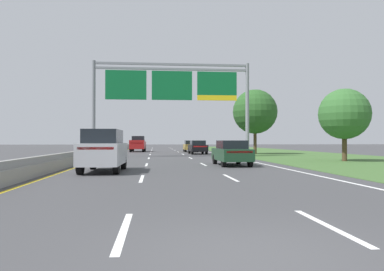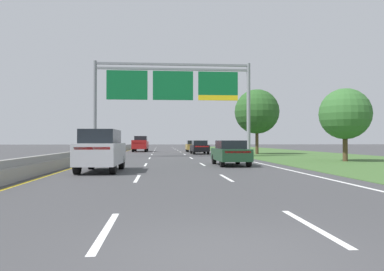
% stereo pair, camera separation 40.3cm
% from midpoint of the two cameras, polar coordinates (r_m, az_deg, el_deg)
% --- Properties ---
extents(ground_plane, '(220.00, 220.00, 0.00)m').
position_cam_midpoint_polar(ground_plane, '(40.23, -4.02, -2.99)').
color(ground_plane, '#3D3D3F').
extents(lane_striping, '(11.96, 106.00, 0.01)m').
position_cam_midpoint_polar(lane_striping, '(39.77, -4.00, -3.01)').
color(lane_striping, white).
rests_on(lane_striping, ground).
extents(grass_verge_right, '(14.00, 110.00, 0.02)m').
position_cam_midpoint_polar(grass_verge_right, '(42.94, 14.95, -2.81)').
color(grass_verge_right, '#3D602D').
rests_on(grass_verge_right, ground).
extents(median_barrier_concrete, '(0.60, 110.00, 0.85)m').
position_cam_midpoint_polar(median_barrier_concrete, '(40.58, -13.38, -2.45)').
color(median_barrier_concrete, gray).
rests_on(median_barrier_concrete, ground).
extents(overhead_sign_gantry, '(15.06, 0.42, 9.09)m').
position_cam_midpoint_polar(overhead_sign_gantry, '(36.40, -3.35, 6.94)').
color(overhead_sign_gantry, gray).
rests_on(overhead_sign_gantry, ground).
extents(pickup_truck_red, '(2.13, 5.45, 2.20)m').
position_cam_midpoint_polar(pickup_truck_red, '(53.71, -8.36, -1.28)').
color(pickup_truck_red, maroon).
rests_on(pickup_truck_red, ground).
extents(car_black_right_lane_sedan, '(1.90, 4.43, 1.57)m').
position_cam_midpoint_polar(car_black_right_lane_sedan, '(43.82, 0.60, -1.74)').
color(car_black_right_lane_sedan, black).
rests_on(car_black_right_lane_sedan, ground).
extents(car_darkgreen_right_lane_sedan, '(1.89, 4.43, 1.57)m').
position_cam_midpoint_polar(car_darkgreen_right_lane_sedan, '(23.95, 5.49, -2.55)').
color(car_darkgreen_right_lane_sedan, '#193D23').
rests_on(car_darkgreen_right_lane_sedan, ground).
extents(car_silver_left_lane_suv, '(2.01, 4.74, 2.11)m').
position_cam_midpoint_polar(car_silver_left_lane_suv, '(19.55, -13.74, -2.11)').
color(car_silver_left_lane_suv, '#B2B5BA').
rests_on(car_silver_left_lane_suv, ground).
extents(car_gold_right_lane_sedan, '(1.86, 4.42, 1.57)m').
position_cam_midpoint_polar(car_gold_right_lane_sedan, '(52.16, -0.43, -1.58)').
color(car_gold_right_lane_sedan, '#A38438').
rests_on(car_gold_right_lane_sedan, ground).
extents(roadside_tree_near, '(3.81, 3.81, 5.47)m').
position_cam_midpoint_polar(roadside_tree_near, '(30.55, 21.61, 3.02)').
color(roadside_tree_near, '#4C3823').
rests_on(roadside_tree_near, ground).
extents(roadside_tree_mid, '(5.08, 5.08, 7.42)m').
position_cam_midpoint_polar(roadside_tree_mid, '(43.98, 9.21, 3.56)').
color(roadside_tree_mid, '#4C3823').
rests_on(roadside_tree_mid, ground).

